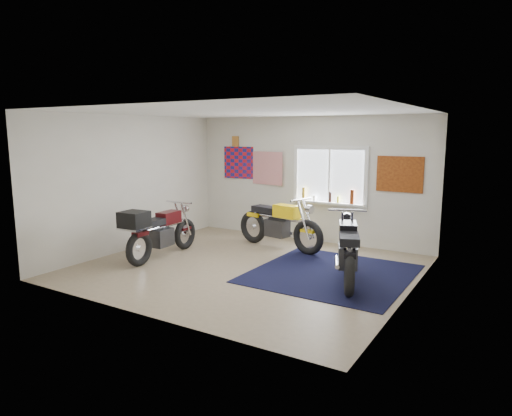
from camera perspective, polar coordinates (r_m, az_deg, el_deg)
The scene contains 10 objects.
ground at distance 8.11m, azimuth -1.08°, elevation -7.46°, with size 5.50×5.50×0.00m, color #9E896B.
room_shell at distance 7.79m, azimuth -1.11°, elevation 4.17°, with size 5.50×5.50×5.50m.
navy_rug at distance 7.86m, azimuth 9.41°, elevation -8.08°, with size 2.50×2.60×0.01m, color black.
window_assembly at distance 9.78m, azimuth 9.18°, elevation 3.52°, with size 1.66×0.17×1.26m.
oil_bottles at distance 9.73m, azimuth 9.46°, elevation 1.46°, with size 1.18×0.09×0.30m.
flag_display at distance 10.88m, azimuth -2.60°, elevation 8.33°, with size 1.60×0.10×1.17m.
triumph_poster at distance 9.33m, azimuth 17.53°, elevation 4.04°, with size 0.90×0.03×0.70m, color #A54C14.
yellow_triumph at distance 9.34m, azimuth 2.89°, elevation -2.18°, with size 2.14×0.70×1.09m.
black_chrome_bike at distance 7.44m, azimuth 11.37°, elevation -5.40°, with size 0.97×2.00×1.08m.
maroon_tourer at distance 8.72m, azimuth -12.20°, elevation -2.89°, with size 0.62×2.00×1.01m.
Camera 1 is at (4.16, -6.55, 2.35)m, focal length 32.00 mm.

